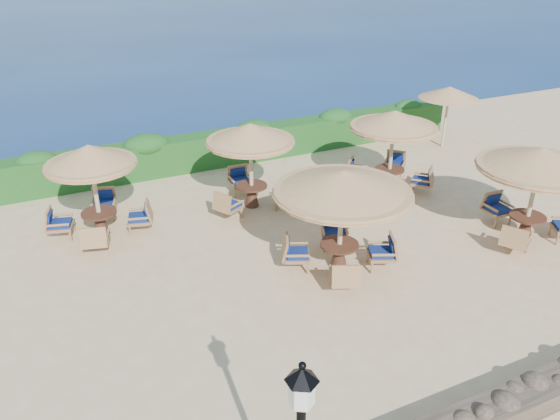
# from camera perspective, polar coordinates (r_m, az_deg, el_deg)

# --- Properties ---
(ground) EXTENTS (120.00, 120.00, 0.00)m
(ground) POSITION_cam_1_polar(r_m,az_deg,el_deg) (14.78, 6.49, -3.94)
(ground) COLOR #D8B789
(ground) RESTS_ON ground
(sea) EXTENTS (160.00, 160.00, 0.00)m
(sea) POSITION_cam_1_polar(r_m,az_deg,el_deg) (81.38, -21.63, 19.43)
(sea) COLOR navy
(sea) RESTS_ON ground
(hedge) EXTENTS (18.00, 0.90, 1.20)m
(hedge) POSITION_cam_1_polar(r_m,az_deg,el_deg) (20.40, -4.00, 6.79)
(hedge) COLOR #164517
(hedge) RESTS_ON ground
(stone_wall) EXTENTS (15.00, 0.65, 0.44)m
(stone_wall) POSITION_cam_1_polar(r_m,az_deg,el_deg) (10.97, 24.39, -17.53)
(stone_wall) COLOR brown
(stone_wall) RESTS_ON ground
(extra_parasol) EXTENTS (2.30, 2.30, 2.41)m
(extra_parasol) POSITION_cam_1_polar(r_m,az_deg,el_deg) (22.33, 17.27, 11.62)
(extra_parasol) COLOR #C3AF89
(extra_parasol) RESTS_ON ground
(cafe_set_0) EXTENTS (3.34, 3.34, 2.65)m
(cafe_set_0) POSITION_cam_1_polar(r_m,az_deg,el_deg) (12.97, 6.51, 1.23)
(cafe_set_0) COLOR #C3AF89
(cafe_set_0) RESTS_ON ground
(cafe_set_1) EXTENTS (3.22, 3.22, 2.65)m
(cafe_set_1) POSITION_cam_1_polar(r_m,az_deg,el_deg) (15.76, 25.35, 3.63)
(cafe_set_1) COLOR #C3AF89
(cafe_set_1) RESTS_ON ground
(cafe_set_2) EXTENTS (2.89, 2.89, 2.65)m
(cafe_set_2) POSITION_cam_1_polar(r_m,az_deg,el_deg) (15.41, -18.94, 3.14)
(cafe_set_2) COLOR #C3AF89
(cafe_set_2) RESTS_ON ground
(cafe_set_3) EXTENTS (2.77, 2.74, 2.65)m
(cafe_set_3) POSITION_cam_1_polar(r_m,az_deg,el_deg) (16.26, -3.09, 6.40)
(cafe_set_3) COLOR #C3AF89
(cafe_set_3) RESTS_ON ground
(cafe_set_4) EXTENTS (2.80, 2.80, 2.65)m
(cafe_set_4) POSITION_cam_1_polar(r_m,az_deg,el_deg) (17.88, 11.71, 7.59)
(cafe_set_4) COLOR #C3AF89
(cafe_set_4) RESTS_ON ground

